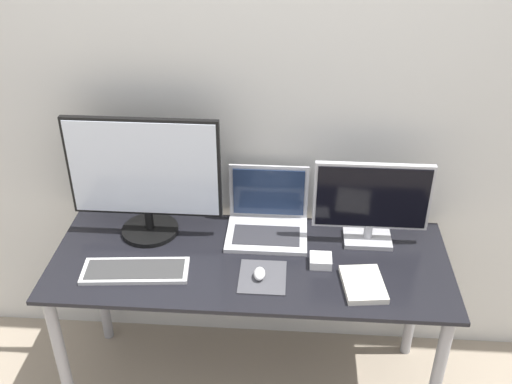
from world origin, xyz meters
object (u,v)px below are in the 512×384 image
object	(u,v)px
monitor_left	(144,177)
power_brick	(321,261)
keyboard	(135,271)
mouse	(259,274)
monitor_right	(372,202)
laptop	(268,217)
book	(363,284)

from	to	relation	value
monitor_left	power_brick	xyz separation A→B (m)	(0.73, -0.18, -0.26)
monitor_left	keyboard	distance (m)	0.39
mouse	monitor_right	bearing A→B (deg)	32.58
laptop	mouse	xyz separation A→B (m)	(-0.01, -0.33, -0.04)
book	power_brick	size ratio (longest dim) A/B	2.58
monitor_right	laptop	size ratio (longest dim) A/B	1.38
monitor_left	book	xyz separation A→B (m)	(0.89, -0.30, -0.26)
monitor_left	book	world-z (taller)	monitor_left
keyboard	power_brick	bearing A→B (deg)	7.99
power_brick	mouse	bearing A→B (deg)	-156.49
power_brick	keyboard	bearing A→B (deg)	-172.01
monitor_left	mouse	size ratio (longest dim) A/B	8.73
monitor_left	monitor_right	distance (m)	0.93
keyboard	book	world-z (taller)	book
monitor_left	keyboard	world-z (taller)	monitor_left
keyboard	monitor_left	bearing A→B (deg)	90.43
power_brick	monitor_right	bearing A→B (deg)	41.41
monitor_left	laptop	world-z (taller)	monitor_left
monitor_left	mouse	bearing A→B (deg)	-29.73
monitor_left	monitor_right	size ratio (longest dim) A/B	1.33
laptop	keyboard	world-z (taller)	laptop
monitor_right	power_brick	distance (m)	0.32
keyboard	book	xyz separation A→B (m)	(0.89, -0.02, 0.00)
monitor_right	book	world-z (taller)	monitor_right
mouse	keyboard	bearing A→B (deg)	179.82
monitor_right	power_brick	size ratio (longest dim) A/B	5.42
monitor_right	keyboard	distance (m)	0.99
keyboard	power_brick	world-z (taller)	power_brick
laptop	keyboard	size ratio (longest dim) A/B	0.80
monitor_right	laptop	world-z (taller)	monitor_right
monitor_left	monitor_right	xyz separation A→B (m)	(0.93, 0.00, -0.08)
mouse	power_brick	xyz separation A→B (m)	(0.24, 0.10, -0.00)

